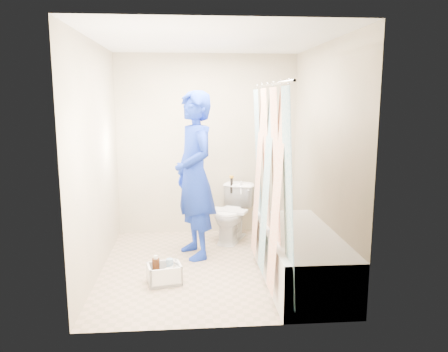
{
  "coord_description": "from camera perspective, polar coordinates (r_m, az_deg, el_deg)",
  "views": [
    {
      "loc": [
        -0.25,
        -4.54,
        1.82
      ],
      "look_at": [
        0.14,
        0.26,
        0.96
      ],
      "focal_mm": 35.0,
      "sensor_mm": 36.0,
      "label": 1
    }
  ],
  "objects": [
    {
      "name": "wall_right",
      "position": [
        4.81,
        12.94,
        2.42
      ],
      "size": [
        0.02,
        2.6,
        2.4
      ],
      "primitive_type": "cube",
      "color": "#C1B195",
      "rests_on": "ground"
    },
    {
      "name": "ceiling",
      "position": [
        4.58,
        -1.58,
        17.36
      ],
      "size": [
        2.4,
        2.6,
        0.02
      ],
      "primitive_type": "cube",
      "color": "white",
      "rests_on": "wall_back"
    },
    {
      "name": "wall_back",
      "position": [
        5.88,
        -2.21,
        4.04
      ],
      "size": [
        2.4,
        0.02,
        2.4
      ],
      "primitive_type": "cube",
      "color": "#C1B195",
      "rests_on": "ground"
    },
    {
      "name": "tank_lid",
      "position": [
        5.53,
        0.7,
        -4.58
      ],
      "size": [
        0.48,
        0.36,
        0.03
      ],
      "primitive_type": "cube",
      "rotation": [
        0.0,
        0.0,
        -0.43
      ],
      "color": "white",
      "rests_on": "toilet"
    },
    {
      "name": "tank_internals",
      "position": [
        5.76,
        1.32,
        -1.07
      ],
      "size": [
        0.16,
        0.1,
        0.23
      ],
      "color": "black",
      "rests_on": "toilet"
    },
    {
      "name": "cleaning_caddy",
      "position": [
        4.5,
        -7.65,
        -12.61
      ],
      "size": [
        0.37,
        0.33,
        0.25
      ],
      "rotation": [
        0.0,
        0.0,
        0.22
      ],
      "color": "white",
      "rests_on": "ground"
    },
    {
      "name": "toilet",
      "position": [
        5.65,
        1.09,
        -4.91
      ],
      "size": [
        0.65,
        0.8,
        0.72
      ],
      "primitive_type": "imported",
      "rotation": [
        0.0,
        0.0,
        -0.43
      ],
      "color": "white",
      "rests_on": "ground"
    },
    {
      "name": "shower_curtain",
      "position": [
        4.26,
        5.82,
        -0.78
      ],
      "size": [
        0.06,
        1.75,
        1.8
      ],
      "primitive_type": "cube",
      "color": "white",
      "rests_on": "curtain_rod"
    },
    {
      "name": "bathtub",
      "position": [
        4.53,
        9.82,
        -10.08
      ],
      "size": [
        0.7,
        1.75,
        0.5
      ],
      "color": "silver",
      "rests_on": "ground"
    },
    {
      "name": "curtain_rod",
      "position": [
        4.19,
        6.05,
        11.81
      ],
      "size": [
        0.02,
        1.9,
        0.02
      ],
      "primitive_type": "cylinder",
      "rotation": [
        1.57,
        0.0,
        0.0
      ],
      "color": "silver",
      "rests_on": "wall_back"
    },
    {
      "name": "floor",
      "position": [
        4.9,
        -1.44,
        -11.72
      ],
      "size": [
        2.6,
        2.6,
        0.0
      ],
      "primitive_type": "plane",
      "color": "tan",
      "rests_on": "ground"
    },
    {
      "name": "wall_front",
      "position": [
        3.31,
        -0.26,
        -0.72
      ],
      "size": [
        2.4,
        0.02,
        2.4
      ],
      "primitive_type": "cube",
      "color": "#C1B195",
      "rests_on": "ground"
    },
    {
      "name": "plumber",
      "position": [
        4.99,
        -3.88,
        0.06
      ],
      "size": [
        0.67,
        0.81,
        1.91
      ],
      "primitive_type": "imported",
      "rotation": [
        0.0,
        0.0,
        -1.22
      ],
      "color": "navy",
      "rests_on": "ground"
    },
    {
      "name": "wall_left",
      "position": [
        4.68,
        -16.35,
        2.07
      ],
      "size": [
        0.02,
        2.6,
        2.4
      ],
      "primitive_type": "cube",
      "color": "#C1B195",
      "rests_on": "ground"
    }
  ]
}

